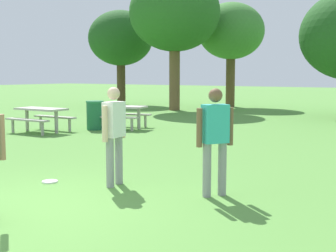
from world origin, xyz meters
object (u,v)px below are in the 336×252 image
person_bystander (114,129)px  tree_far_right (231,32)px  tree_broad_center (175,13)px  picnic_table_near (41,115)px  person_thrower (215,135)px  trash_can_further_along (95,115)px  tree_tall_left (121,39)px  frisbee (50,182)px  picnic_table_far (121,112)px

person_bystander → tree_far_right: tree_far_right is taller
tree_broad_center → tree_far_right: 4.11m
picnic_table_near → person_thrower: bearing=-25.2°
tree_broad_center → person_thrower: bearing=-55.6°
trash_can_further_along → tree_tall_left: tree_tall_left is taller
tree_far_right → frisbee: bearing=-73.9°
picnic_table_far → tree_tall_left: 12.88m
picnic_table_near → tree_broad_center: size_ratio=0.25×
tree_broad_center → picnic_table_near: bearing=-83.2°
frisbee → tree_broad_center: size_ratio=0.04×
picnic_table_far → tree_tall_left: (-7.79, 9.69, 3.38)m
trash_can_further_along → tree_far_right: 12.83m
tree_tall_left → tree_broad_center: (5.09, -2.00, 0.92)m
tree_broad_center → tree_far_right: bearing=71.3°
person_bystander → picnic_table_near: 7.73m
frisbee → tree_far_right: size_ratio=0.05×
picnic_table_near → picnic_table_far: (1.51, 2.15, 0.00)m
frisbee → tree_far_right: (-5.29, 18.30, 4.16)m
picnic_table_far → tree_tall_left: tree_tall_left is taller
frisbee → tree_far_right: 19.49m
person_thrower → frisbee: (-2.78, -0.76, -0.93)m
frisbee → tree_tall_left: tree_tall_left is taller
frisbee → trash_can_further_along: trash_can_further_along is taller
picnic_table_near → tree_broad_center: bearing=96.8°
trash_can_further_along → person_thrower: bearing=-36.3°
picnic_table_far → tree_tall_left: bearing=128.8°
picnic_table_near → tree_far_right: bearing=89.5°
person_thrower → tree_far_right: (-8.07, 17.54, 3.23)m
picnic_table_near → tree_tall_left: bearing=117.9°
picnic_table_far → tree_far_right: bearing=96.9°
person_bystander → tree_tall_left: bearing=128.6°
picnic_table_far → trash_can_further_along: (-0.51, -0.73, -0.08)m
trash_can_further_along → tree_broad_center: bearing=104.5°
tree_far_right → trash_can_further_along: bearing=-85.9°
person_thrower → tree_tall_left: bearing=132.7°
trash_can_further_along → person_bystander: bearing=-45.6°
person_thrower → picnic_table_far: bearing=138.0°
picnic_table_near → trash_can_further_along: 1.74m
person_thrower → picnic_table_far: 8.99m
frisbee → picnic_table_near: bearing=139.5°
frisbee → tree_broad_center: tree_broad_center is taller
trash_can_further_along → tree_broad_center: 9.74m
person_bystander → picnic_table_far: person_bystander is taller
person_bystander → person_thrower: bearing=10.5°
tree_broad_center → tree_far_right: tree_broad_center is taller
person_thrower → tree_tall_left: size_ratio=0.29×
person_bystander → tree_far_right: (-6.37, 17.85, 3.23)m
picnic_table_far → tree_broad_center: (-2.70, 7.69, 4.31)m
picnic_table_near → tree_far_right: size_ratio=0.30×
picnic_table_near → trash_can_further_along: bearing=54.9°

